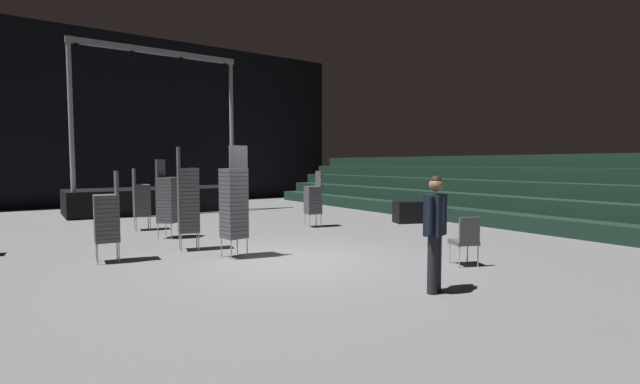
# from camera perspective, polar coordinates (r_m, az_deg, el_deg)

# --- Properties ---
(ground_plane) EXTENTS (22.00, 30.00, 0.10)m
(ground_plane) POSITION_cam_1_polar(r_m,az_deg,el_deg) (9.04, -3.62, -9.05)
(ground_plane) COLOR slate
(arena_end_wall) EXTENTS (22.00, 0.30, 8.00)m
(arena_end_wall) POSITION_cam_1_polar(r_m,az_deg,el_deg) (23.12, -23.28, 8.51)
(arena_end_wall) COLOR black
(arena_end_wall) RESTS_ON ground_plane
(bleacher_bank_right) EXTENTS (3.75, 24.00, 2.25)m
(bleacher_bank_right) POSITION_cam_1_polar(r_m,az_deg,el_deg) (16.13, 23.38, 0.49)
(bleacher_bank_right) COLOR black
(bleacher_bank_right) RESTS_ON ground_plane
(stage_riser) EXTENTS (6.35, 2.63, 6.23)m
(stage_riser) POSITION_cam_1_polar(r_m,az_deg,el_deg) (19.00, -20.59, -0.54)
(stage_riser) COLOR black
(stage_riser) RESTS_ON ground_plane
(man_with_tie) EXTENTS (0.56, 0.36, 1.77)m
(man_with_tie) POSITION_cam_1_polar(r_m,az_deg,el_deg) (6.86, 14.63, -4.32)
(man_with_tie) COLOR black
(man_with_tie) RESTS_ON ground_plane
(chair_stack_front_left) EXTENTS (0.50, 0.50, 2.31)m
(chair_stack_front_left) POSITION_cam_1_polar(r_m,az_deg,el_deg) (9.29, -11.02, -1.26)
(chair_stack_front_left) COLOR #B2B5BA
(chair_stack_front_left) RESTS_ON ground_plane
(chair_stack_front_right) EXTENTS (0.51, 0.51, 1.71)m
(chair_stack_front_right) POSITION_cam_1_polar(r_m,az_deg,el_deg) (13.54, -0.88, -0.90)
(chair_stack_front_right) COLOR #B2B5BA
(chair_stack_front_right) RESTS_ON ground_plane
(chair_stack_mid_left) EXTENTS (0.47, 0.47, 1.79)m
(chair_stack_mid_left) POSITION_cam_1_polar(r_m,az_deg,el_deg) (9.66, -25.73, -2.87)
(chair_stack_mid_left) COLOR #B2B5BA
(chair_stack_mid_left) RESTS_ON ground_plane
(chair_stack_mid_right) EXTENTS (0.48, 0.48, 1.79)m
(chair_stack_mid_right) POSITION_cam_1_polar(r_m,az_deg,el_deg) (13.90, -22.01, -0.88)
(chair_stack_mid_right) COLOR #B2B5BA
(chair_stack_mid_right) RESTS_ON ground_plane
(chair_stack_rear_left) EXTENTS (0.52, 0.52, 2.31)m
(chair_stack_rear_left) POSITION_cam_1_polar(r_m,az_deg,el_deg) (10.32, -16.64, -0.86)
(chair_stack_rear_left) COLOR #B2B5BA
(chair_stack_rear_left) RESTS_ON ground_plane
(chair_stack_rear_right) EXTENTS (0.62, 0.62, 2.05)m
(chair_stack_rear_right) POSITION_cam_1_polar(r_m,az_deg,el_deg) (12.17, -19.03, -0.83)
(chair_stack_rear_right) COLOR #B2B5BA
(chair_stack_rear_right) RESTS_ON ground_plane
(equipment_road_case) EXTENTS (1.06, 0.89, 0.70)m
(equipment_road_case) POSITION_cam_1_polar(r_m,az_deg,el_deg) (14.80, 11.32, -2.55)
(equipment_road_case) COLOR black
(equipment_road_case) RESTS_ON ground_plane
(loose_chair_near_man) EXTENTS (0.58, 0.58, 0.95)m
(loose_chair_near_man) POSITION_cam_1_polar(r_m,az_deg,el_deg) (8.86, 18.25, -5.65)
(loose_chair_near_man) COLOR #B2B5BA
(loose_chair_near_man) RESTS_ON ground_plane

